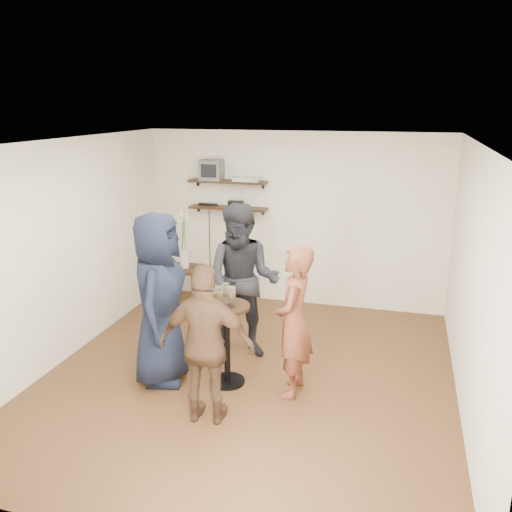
{
  "coord_description": "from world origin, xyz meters",
  "views": [
    {
      "loc": [
        1.55,
        -5.3,
        2.99
      ],
      "look_at": [
        -0.02,
        0.4,
        1.31
      ],
      "focal_mm": 38.0,
      "sensor_mm": 36.0,
      "label": 1
    }
  ],
  "objects": [
    {
      "name": "dvd_deck",
      "position": [
        -0.69,
        2.38,
        1.9
      ],
      "size": [
        0.4,
        0.24,
        0.06
      ],
      "primitive_type": "cube",
      "color": "silver",
      "rests_on": "shelf_upper"
    },
    {
      "name": "vase_lilies",
      "position": [
        -1.54,
        1.9,
        0.89
      ],
      "size": [
        0.19,
        0.19,
        0.92
      ],
      "rotation": [
        0.0,
        0.0,
        0.03
      ],
      "color": "silver",
      "rests_on": "side_table"
    },
    {
      "name": "crt_monitor",
      "position": [
        -1.25,
        2.38,
        2.02
      ],
      "size": [
        0.32,
        0.3,
        0.3
      ],
      "primitive_type": "cube",
      "color": "#59595B",
      "rests_on": "shelf_upper"
    },
    {
      "name": "side_table",
      "position": [
        -1.54,
        1.9,
        0.5
      ],
      "size": [
        0.52,
        0.52,
        0.6
      ],
      "rotation": [
        0.0,
        0.0,
        0.03
      ],
      "color": "black",
      "rests_on": "room"
    },
    {
      "name": "person_navy",
      "position": [
        -0.91,
        -0.3,
        0.95
      ],
      "size": [
        0.74,
        1.01,
        1.91
      ],
      "primitive_type": "imported",
      "rotation": [
        0.0,
        0.0,
        1.73
      ],
      "color": "black",
      "rests_on": "room"
    },
    {
      "name": "person_plaid",
      "position": [
        0.55,
        -0.2,
        0.81
      ],
      "size": [
        0.4,
        0.6,
        1.62
      ],
      "primitive_type": "imported",
      "rotation": [
        0.0,
        0.0,
        4.7
      ],
      "color": "red",
      "rests_on": "room"
    },
    {
      "name": "radio",
      "position": [
        -0.88,
        2.38,
        1.52
      ],
      "size": [
        0.22,
        0.1,
        0.1
      ],
      "primitive_type": "cube",
      "color": "black",
      "rests_on": "shelf_lower"
    },
    {
      "name": "room",
      "position": [
        0.0,
        0.0,
        1.3
      ],
      "size": [
        4.58,
        5.08,
        2.68
      ],
      "color": "#472716",
      "rests_on": "ground"
    },
    {
      "name": "person_brown",
      "position": [
        -0.13,
        -0.92,
        0.79
      ],
      "size": [
        0.95,
        0.44,
        1.58
      ],
      "primitive_type": "imported",
      "rotation": [
        0.0,
        0.0,
        3.21
      ],
      "color": "#4D3321",
      "rests_on": "room"
    },
    {
      "name": "shelf_lower",
      "position": [
        -1.0,
        2.38,
        1.45
      ],
      "size": [
        1.2,
        0.25,
        0.04
      ],
      "primitive_type": "cube",
      "color": "black",
      "rests_on": "room"
    },
    {
      "name": "wine_glass_br",
      "position": [
        -0.14,
        -0.16,
        1.05
      ],
      "size": [
        0.06,
        0.06,
        0.19
      ],
      "color": "silver",
      "rests_on": "drinks_table"
    },
    {
      "name": "shelf_upper",
      "position": [
        -1.0,
        2.38,
        1.85
      ],
      "size": [
        1.2,
        0.25,
        0.04
      ],
      "primitive_type": "cube",
      "color": "black",
      "rests_on": "room"
    },
    {
      "name": "drinks_table",
      "position": [
        -0.18,
        -0.19,
        0.59
      ],
      "size": [
        0.5,
        0.5,
        0.92
      ],
      "color": "black",
      "rests_on": "room"
    },
    {
      "name": "wine_glass_fl",
      "position": [
        -0.24,
        -0.21,
        1.06
      ],
      "size": [
        0.07,
        0.07,
        0.21
      ],
      "color": "silver",
      "rests_on": "drinks_table"
    },
    {
      "name": "person_dark",
      "position": [
        -0.22,
        0.55,
        0.94
      ],
      "size": [
        0.95,
        0.76,
        1.87
      ],
      "primitive_type": "imported",
      "rotation": [
        0.0,
        0.0,
        0.05
      ],
      "color": "black",
      "rests_on": "room"
    },
    {
      "name": "wine_glass_bl",
      "position": [
        -0.22,
        -0.11,
        1.06
      ],
      "size": [
        0.07,
        0.07,
        0.21
      ],
      "color": "silver",
      "rests_on": "drinks_table"
    },
    {
      "name": "power_strip",
      "position": [
        -1.34,
        2.42,
        1.48
      ],
      "size": [
        0.3,
        0.05,
        0.03
      ],
      "primitive_type": "cube",
      "color": "black",
      "rests_on": "shelf_lower"
    },
    {
      "name": "wine_glass_fr",
      "position": [
        -0.11,
        -0.23,
        1.07
      ],
      "size": [
        0.07,
        0.07,
        0.22
      ],
      "color": "silver",
      "rests_on": "drinks_table"
    }
  ]
}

